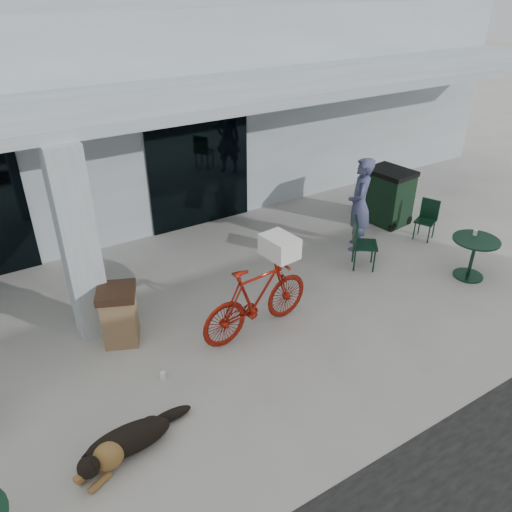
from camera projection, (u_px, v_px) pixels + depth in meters
ground at (246, 379)px, 7.15m from camera, size 80.00×80.00×0.00m
building at (69, 105)px, 12.32m from camera, size 22.00×7.00×4.50m
storefront_glass_right at (200, 168)px, 11.00m from camera, size 2.40×0.06×2.70m
column at (79, 246)px, 7.39m from camera, size 0.50×0.50×3.12m
overhang at (132, 103)px, 8.23m from camera, size 22.00×2.80×0.18m
bicycle at (257, 298)px, 7.86m from camera, size 2.09×0.79×1.23m
laundry_basket at (280, 246)px, 7.72m from camera, size 0.48×0.61×0.34m
dog at (128, 438)px, 5.99m from camera, size 1.29×0.86×0.41m
cup_near_dog at (163, 375)px, 7.15m from camera, size 0.09×0.09×0.10m
cafe_table_far at (472, 258)px, 9.40m from camera, size 1.04×1.04×0.80m
cafe_chair_far_a at (365, 244)px, 9.66m from camera, size 0.68×0.67×1.02m
cafe_chair_far_b at (426, 221)px, 10.76m from camera, size 0.55×0.53×0.87m
person at (359, 205)px, 10.15m from camera, size 0.83×0.85×1.96m
cup_on_table at (475, 232)px, 9.33m from camera, size 0.09×0.09×0.11m
trash_receptacle at (120, 315)px, 7.69m from camera, size 0.74×0.74×0.96m
wheeled_bin at (388, 196)px, 11.43m from camera, size 0.89×1.08×1.26m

